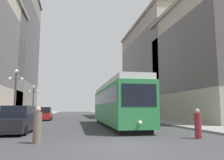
% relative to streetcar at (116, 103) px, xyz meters
% --- Properties ---
extents(ground_plane, '(200.00, 200.00, 0.00)m').
position_rel_streetcar_xyz_m(ground_plane, '(-1.97, -10.49, -2.10)').
color(ground_plane, '#38383A').
extents(sidewalk_left, '(3.45, 120.00, 0.15)m').
position_rel_streetcar_xyz_m(sidewalk_left, '(-10.67, 29.51, -2.03)').
color(sidewalk_left, gray).
rests_on(sidewalk_left, ground).
extents(sidewalk_right, '(3.45, 120.00, 0.15)m').
position_rel_streetcar_xyz_m(sidewalk_right, '(6.74, 29.51, -2.03)').
color(sidewalk_right, gray).
rests_on(sidewalk_right, ground).
extents(streetcar, '(2.89, 14.42, 3.89)m').
position_rel_streetcar_xyz_m(streetcar, '(0.00, 0.00, 0.00)').
color(streetcar, black).
rests_on(streetcar, ground).
extents(transit_bus, '(3.03, 12.56, 3.45)m').
position_rel_streetcar_xyz_m(transit_bus, '(3.05, 15.29, -0.15)').
color(transit_bus, black).
rests_on(transit_bus, ground).
extents(parked_car_left_near, '(2.10, 5.06, 1.82)m').
position_rel_streetcar_xyz_m(parked_car_left_near, '(-7.64, -3.83, -1.26)').
color(parked_car_left_near, black).
rests_on(parked_car_left_near, ground).
extents(parked_car_left_mid, '(1.90, 4.39, 1.82)m').
position_rel_streetcar_xyz_m(parked_car_left_mid, '(-7.65, 11.95, -1.26)').
color(parked_car_left_mid, black).
rests_on(parked_car_left_mid, ground).
extents(pedestrian_crossing_near, '(0.36, 0.36, 1.62)m').
position_rel_streetcar_xyz_m(pedestrian_crossing_near, '(2.71, -8.66, -1.35)').
color(pedestrian_crossing_near, maroon).
rests_on(pedestrian_crossing_near, ground).
extents(pedestrian_crossing_far, '(0.39, 0.39, 1.73)m').
position_rel_streetcar_xyz_m(pedestrian_crossing_far, '(-5.76, -8.66, -1.29)').
color(pedestrian_crossing_far, '#6B5B4C').
rests_on(pedestrian_crossing_far, ground).
extents(lamp_post_left_near, '(1.41, 0.36, 5.34)m').
position_rel_streetcar_xyz_m(lamp_post_left_near, '(-9.55, 2.85, 1.57)').
color(lamp_post_left_near, '#333338').
rests_on(lamp_post_left_near, sidewalk_left).
extents(lamp_post_left_far, '(1.41, 0.36, 4.86)m').
position_rel_streetcar_xyz_m(lamp_post_left_far, '(-9.55, 13.63, 1.28)').
color(lamp_post_left_far, '#333338').
rests_on(lamp_post_left_far, sidewalk_left).
extents(building_right_corner, '(11.02, 15.57, 14.90)m').
position_rel_streetcar_xyz_m(building_right_corner, '(13.67, 4.34, 5.54)').
color(building_right_corner, '#B2A893').
rests_on(building_right_corner, ground).
extents(building_right_midblock, '(10.98, 22.61, 18.69)m').
position_rel_streetcar_xyz_m(building_right_midblock, '(13.66, 20.55, 7.50)').
color(building_right_midblock, '#A89E8E').
rests_on(building_right_midblock, ground).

